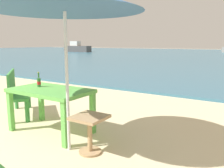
# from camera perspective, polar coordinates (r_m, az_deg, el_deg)

# --- Properties ---
(picnic_table_green) EXTENTS (1.40, 0.80, 0.76)m
(picnic_table_green) POSITION_cam_1_polar(r_m,az_deg,el_deg) (4.14, -14.75, -2.67)
(picnic_table_green) COLOR #60B24C
(picnic_table_green) RESTS_ON ground_plane
(beer_bottle_amber) EXTENTS (0.07, 0.07, 0.26)m
(beer_bottle_amber) POSITION_cam_1_polar(r_m,az_deg,el_deg) (4.35, -17.36, 0.56)
(beer_bottle_amber) COLOR #2D662D
(beer_bottle_amber) RESTS_ON picnic_table_green
(side_table_wood) EXTENTS (0.44, 0.44, 0.54)m
(side_table_wood) POSITION_cam_1_polar(r_m,az_deg,el_deg) (3.33, -5.44, -10.81)
(side_table_wood) COLOR tan
(side_table_wood) RESTS_ON ground_plane
(bench_green_left) EXTENTS (1.15, 1.05, 0.95)m
(bench_green_left) POSITION_cam_1_polar(r_m,az_deg,el_deg) (5.35, -22.18, -1.44)
(bench_green_left) COLOR #3D8C42
(bench_green_left) RESTS_ON ground_plane
(boat_sailboat) EXTENTS (4.69, 1.28, 1.70)m
(boat_sailboat) POSITION_cam_1_polar(r_m,az_deg,el_deg) (38.57, -8.48, 8.66)
(boat_sailboat) COLOR #4C4C4C
(boat_sailboat) RESTS_ON sea_water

